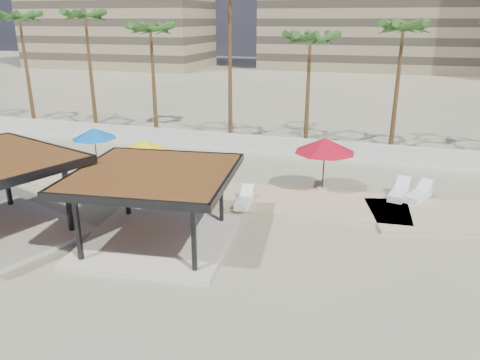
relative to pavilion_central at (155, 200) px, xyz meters
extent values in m
plane|color=tan|center=(0.32, -1.07, -1.90)|extent=(200.00, 200.00, 0.00)
cube|color=#C6B284|center=(-11.68, 6.43, -1.84)|extent=(16.40, 6.19, 0.24)
cube|color=#C6B284|center=(2.32, 5.93, -1.84)|extent=(16.24, 5.11, 0.24)
cube|color=silver|center=(0.32, 14.93, -1.30)|extent=(56.00, 0.30, 1.20)
cube|color=beige|center=(0.00, 0.00, -1.81)|extent=(6.68, 6.68, 0.18)
cube|color=black|center=(-1.99, -2.53, -0.36)|extent=(0.18, 0.18, 2.73)
cube|color=black|center=(-2.53, 1.99, -0.36)|extent=(0.18, 0.18, 2.73)
cube|color=black|center=(2.53, -1.99, -0.36)|extent=(0.18, 0.18, 2.73)
cube|color=black|center=(1.99, 2.53, -0.36)|extent=(0.18, 0.18, 2.73)
cube|color=brown|center=(0.00, 0.00, 1.13)|extent=(6.88, 6.88, 0.25)
cube|color=black|center=(0.37, -3.07, 1.13)|extent=(6.24, 0.86, 0.31)
cube|color=black|center=(-0.37, 3.07, 1.13)|extent=(6.24, 0.86, 0.31)
cube|color=black|center=(-3.07, -0.37, 1.13)|extent=(0.86, 6.24, 0.31)
cube|color=black|center=(3.07, 0.37, 1.13)|extent=(0.86, 6.24, 0.31)
cube|color=black|center=(-8.75, 1.23, -0.18)|extent=(0.23, 0.23, 3.05)
cube|color=black|center=(-3.94, -0.43, -0.18)|extent=(0.23, 0.23, 3.05)
cube|color=black|center=(-6.05, 1.27, 1.49)|extent=(6.67, 2.40, 0.35)
cube|color=black|center=(-3.90, -3.12, 1.49)|extent=(2.40, 6.67, 0.35)
cylinder|color=beige|center=(-4.13, 6.71, -1.67)|extent=(0.46, 0.46, 0.11)
cylinder|color=#262628|center=(-4.13, 6.71, -0.63)|extent=(0.06, 0.06, 2.19)
cone|color=yellow|center=(-4.13, 6.71, 0.31)|extent=(3.25, 3.25, 0.64)
cylinder|color=beige|center=(5.85, 8.00, -1.66)|extent=(0.56, 0.56, 0.14)
cylinder|color=#262628|center=(5.85, 8.00, -0.37)|extent=(0.08, 0.08, 2.70)
cone|color=#B10C1F|center=(5.85, 8.00, 0.79)|extent=(4.18, 4.18, 0.79)
cylinder|color=beige|center=(-8.31, 8.13, -1.67)|extent=(0.47, 0.47, 0.11)
cylinder|color=#262628|center=(-8.31, 8.13, -0.59)|extent=(0.07, 0.07, 2.28)
cone|color=blue|center=(-8.31, 8.13, 0.39)|extent=(3.52, 3.52, 0.66)
cube|color=white|center=(-3.84, 6.63, -1.58)|extent=(1.22, 2.24, 0.30)
cube|color=white|center=(-3.84, 6.63, -1.40)|extent=(1.22, 2.24, 0.06)
cube|color=white|center=(-4.03, 7.43, -1.14)|extent=(0.85, 0.88, 0.54)
cube|color=white|center=(2.39, 4.73, -1.59)|extent=(0.79, 1.90, 0.26)
cube|color=white|center=(2.39, 4.73, -1.44)|extent=(0.79, 1.90, 0.06)
cube|color=white|center=(2.34, 5.45, -1.21)|extent=(0.66, 0.68, 0.47)
cube|color=white|center=(9.80, 8.13, -1.58)|extent=(1.17, 2.18, 0.29)
cube|color=white|center=(9.80, 8.13, -1.40)|extent=(1.17, 2.18, 0.06)
cube|color=white|center=(9.98, 8.92, -1.16)|extent=(0.82, 0.85, 0.53)
cube|color=white|center=(10.74, 8.13, -1.58)|extent=(1.50, 2.14, 0.28)
cube|color=white|center=(10.74, 8.13, -1.41)|extent=(1.50, 2.14, 0.06)
cube|color=white|center=(11.07, 8.85, -1.17)|extent=(0.90, 0.92, 0.52)
cone|color=brown|center=(-20.68, 17.23, 2.77)|extent=(0.36, 0.36, 9.34)
ellipsoid|color=#29531D|center=(-20.68, 17.23, 7.19)|extent=(3.00, 3.00, 1.80)
cone|color=brown|center=(-14.68, 17.63, 2.81)|extent=(0.36, 0.36, 9.43)
ellipsoid|color=#29531D|center=(-14.68, 17.63, 7.28)|extent=(3.00, 3.00, 1.80)
cone|color=brown|center=(-8.68, 17.03, 2.33)|extent=(0.36, 0.36, 8.46)
ellipsoid|color=#29531D|center=(-8.68, 17.03, 6.31)|extent=(3.00, 3.00, 1.80)
cone|color=brown|center=(-2.68, 17.83, 3.72)|extent=(0.36, 0.36, 11.24)
cone|color=brown|center=(3.32, 17.33, 2.05)|extent=(0.36, 0.36, 7.91)
ellipsoid|color=#29531D|center=(3.32, 17.33, 5.75)|extent=(3.00, 3.00, 1.80)
cone|color=brown|center=(9.32, 17.53, 2.44)|extent=(0.36, 0.36, 8.68)
ellipsoid|color=#29531D|center=(9.32, 17.53, 6.53)|extent=(3.00, 3.00, 1.80)
camera|label=1|loc=(8.66, -16.06, 7.08)|focal=35.00mm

